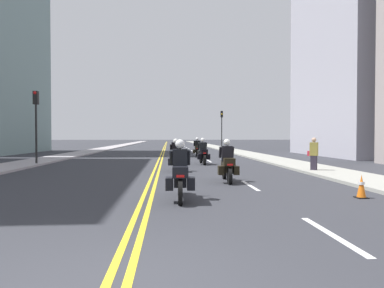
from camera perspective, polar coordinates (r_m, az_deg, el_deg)
name	(u,v)px	position (r m, az deg, el deg)	size (l,w,h in m)	color
ground_plane	(164,148)	(51.79, -4.65, -0.66)	(264.00, 264.00, 0.00)	#2F3036
sidewalk_left	(110,148)	(52.53, -13.65, -0.60)	(2.56, 144.00, 0.12)	#A29B9F
sidewalk_right	(218,147)	(52.34, 4.39, -0.58)	(2.56, 144.00, 0.12)	#9C9B91
centreline_yellow_inner	(164,148)	(51.79, -4.78, -0.66)	(0.12, 132.00, 0.01)	yellow
centreline_yellow_outer	(165,148)	(51.79, -4.52, -0.66)	(0.12, 132.00, 0.01)	yellow
lane_dashes_white	(198,154)	(32.93, 1.02, -1.75)	(0.14, 56.40, 0.01)	silver
building_right_1	(360,25)	(35.98, 26.35, 17.43)	(8.01, 13.16, 23.66)	#AAA8B5
motorcycle_0	(180,175)	(9.26, -2.02, -5.29)	(0.77, 2.23, 1.66)	black
motorcycle_1	(227,165)	(12.99, 5.93, -3.50)	(0.78, 2.18, 1.64)	black
motorcycle_2	(176,158)	(16.87, -2.75, -2.37)	(0.76, 2.11, 1.63)	black
motorcycle_3	(203,154)	(21.19, 1.84, -1.66)	(0.78, 2.23, 1.64)	black
motorcycle_4	(176,152)	(24.71, -2.77, -1.27)	(0.78, 2.16, 1.57)	black
motorcycle_5	(197,149)	(28.37, 0.87, -0.89)	(0.77, 2.12, 1.66)	black
traffic_cone_0	(361,187)	(10.71, 26.56, -6.40)	(0.31, 0.31, 0.66)	black
traffic_light_near	(36,114)	(22.52, -24.72, 4.65)	(0.28, 0.38, 4.46)	black
traffic_light_far	(222,123)	(43.18, 5.01, 3.48)	(0.28, 0.38, 4.97)	black
pedestrian_0	(314,154)	(17.37, 19.75, -1.66)	(0.48, 0.41, 1.68)	#2B2532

